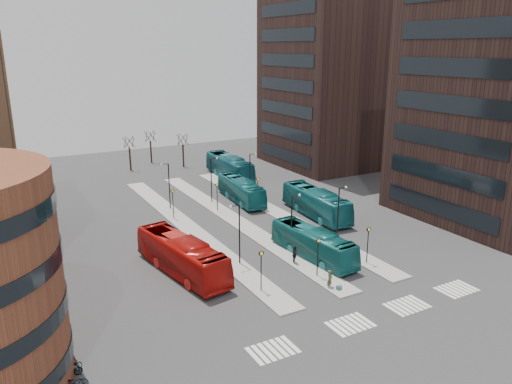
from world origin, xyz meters
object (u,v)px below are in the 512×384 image
teal_bus_d (229,167)px  commuter_a (212,277)px  teal_bus_c (316,203)px  traveller (330,279)px  bicycle_near (74,382)px  bicycle_far (70,368)px  commuter_c (330,254)px  red_bus (182,255)px  suitcase (339,288)px  teal_bus_b (241,190)px  commuter_b (295,255)px  bicycle_mid (71,371)px  teal_bus_a (313,243)px

teal_bus_d → commuter_a: size_ratio=8.58×
teal_bus_c → traveller: teal_bus_c is taller
bicycle_near → bicycle_far: bicycle_far is taller
commuter_c → red_bus: bearing=-97.9°
suitcase → teal_bus_d: (9.07, 40.19, 1.57)m
commuter_c → teal_bus_b: bearing=-173.5°
teal_bus_b → teal_bus_d: size_ratio=0.87×
commuter_a → commuter_b: 8.94m
teal_bus_c → traveller: (-10.55, -16.83, -0.86)m
suitcase → commuter_b: commuter_b is taller
teal_bus_c → commuter_c: bearing=-116.0°
traveller → bicycle_far: bearing=157.5°
commuter_a → commuter_b: (8.93, 0.19, 0.18)m
suitcase → bicycle_far: (-22.66, -0.60, 0.20)m
commuter_a → commuter_c: 12.47m
suitcase → red_bus: bearing=127.4°
traveller → bicycle_mid: bearing=158.6°
teal_bus_a → teal_bus_c: bearing=48.6°
traveller → bicycle_mid: 22.31m
teal_bus_d → commuter_a: 38.40m
teal_bus_c → bicycle_near: teal_bus_c is taller
traveller → bicycle_mid: (-22.23, -1.85, -0.42)m
red_bus → teal_bus_d: size_ratio=0.97×
commuter_a → teal_bus_d: bearing=-129.8°
bicycle_near → bicycle_mid: bearing=12.7°
teal_bus_a → bicycle_near: (-24.87, -9.33, -1.10)m
red_bus → teal_bus_b: bearing=39.5°
teal_bus_a → bicycle_near: 26.59m
teal_bus_d → bicycle_mid: 52.05m
bicycle_far → red_bus: bearing=-67.1°
teal_bus_a → teal_bus_b: 20.87m
teal_bus_c → commuter_a: bearing=-146.3°
bicycle_mid → bicycle_far: 0.45m
teal_bus_c → commuter_c: size_ratio=7.86×
suitcase → teal_bus_d: teal_bus_d is taller
red_bus → commuter_a: red_bus is taller
commuter_a → suitcase: bearing=133.8°
commuter_a → bicycle_far: size_ratio=0.89×
commuter_b → commuter_c: commuter_b is taller
teal_bus_a → commuter_a: bearing=178.7°
bicycle_near → teal_bus_b: bearing=-29.7°
suitcase → commuter_c: 6.40m
teal_bus_b → commuter_c: 22.36m
bicycle_mid → teal_bus_a: bearing=-77.8°
red_bus → bicycle_mid: 16.45m
bicycle_far → suitcase: bearing=-107.6°
commuter_a → bicycle_mid: commuter_a is taller
red_bus → bicycle_mid: bearing=-146.1°
teal_bus_b → red_bus: bearing=-126.5°
teal_bus_d → red_bus: bearing=-121.0°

